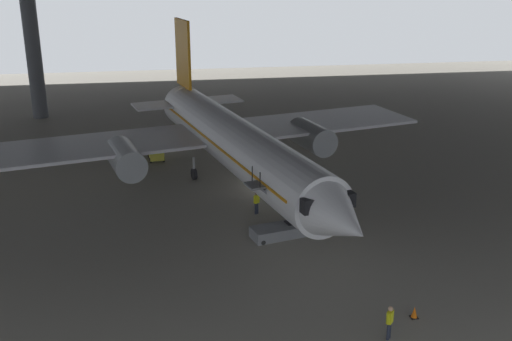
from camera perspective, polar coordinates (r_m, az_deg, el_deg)
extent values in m
plane|color=gray|center=(46.10, 0.57, -1.61)|extent=(110.00, 110.00, 0.00)
cylinder|color=#4C4F54|center=(69.92, -20.30, 11.43)|extent=(1.61, 1.61, 16.82)
cylinder|color=white|center=(45.33, -1.98, 2.62)|extent=(10.06, 27.81, 3.72)
cone|color=white|center=(32.12, 7.95, -4.61)|extent=(4.58, 5.18, 3.64)
cube|color=black|center=(33.82, 5.98, -2.44)|extent=(3.68, 3.26, 0.82)
cone|color=white|center=(59.58, -7.34, 6.83)|extent=(4.46, 6.52, 3.16)
cube|color=orange|center=(56.56, -6.88, 10.86)|extent=(1.18, 4.00, 6.08)
cube|color=white|center=(57.14, -3.90, 6.61)|extent=(5.31, 4.06, 0.16)
cube|color=white|center=(55.72, -8.99, 6.10)|extent=(5.31, 4.06, 0.16)
cube|color=white|center=(53.27, 6.04, 4.61)|extent=(16.69, 10.19, 0.24)
cylinder|color=#9EA3A8|center=(50.86, 5.25, 3.18)|extent=(3.36, 5.23, 2.30)
cube|color=white|center=(47.40, -14.90, 2.25)|extent=(16.69, 10.19, 0.24)
cylinder|color=#9EA3A8|center=(45.94, -12.17, 1.09)|extent=(3.36, 5.23, 2.30)
cube|color=orange|center=(45.25, -1.99, 2.96)|extent=(9.66, 25.85, 0.16)
cylinder|color=#9EA3A8|center=(38.02, 3.06, -4.23)|extent=(0.20, 0.20, 1.15)
cylinder|color=black|center=(38.34, 3.04, -5.32)|extent=(0.50, 0.95, 0.90)
cylinder|color=#9EA3A8|center=(49.24, -0.40, 1.29)|extent=(0.20, 0.20, 1.15)
cylinder|color=black|center=(49.49, -0.40, 0.41)|extent=(0.50, 0.95, 0.90)
cylinder|color=#9EA3A8|center=(47.68, -5.87, 0.59)|extent=(0.20, 0.20, 1.15)
cylinder|color=black|center=(47.94, -5.84, -0.32)|extent=(0.50, 0.95, 0.90)
cube|color=slate|center=(38.04, 2.42, -5.69)|extent=(4.05, 2.34, 0.70)
cube|color=slate|center=(37.32, 2.46, -3.14)|extent=(3.74, 2.09, 3.04)
cube|color=slate|center=(36.13, 0.01, -1.38)|extent=(1.37, 1.52, 0.12)
cylinder|color=black|center=(35.43, 0.38, -0.94)|extent=(0.06, 0.06, 1.00)
cylinder|color=black|center=(36.48, -0.36, -0.34)|extent=(0.06, 0.06, 1.00)
cylinder|color=black|center=(36.97, 0.68, -6.78)|extent=(0.32, 0.19, 0.30)
cylinder|color=black|center=(38.13, -0.16, -5.94)|extent=(0.32, 0.19, 0.30)
cylinder|color=black|center=(38.19, 5.00, -5.97)|extent=(0.32, 0.19, 0.30)
cylinder|color=black|center=(39.32, 4.05, -5.18)|extent=(0.32, 0.19, 0.30)
cylinder|color=#232838|center=(28.94, 12.31, -14.59)|extent=(0.14, 0.14, 0.85)
cylinder|color=#232838|center=(29.09, 12.44, -14.41)|extent=(0.14, 0.14, 0.85)
cube|color=yellow|center=(28.63, 12.48, -13.29)|extent=(0.40, 0.42, 0.60)
cylinder|color=yellow|center=(28.43, 12.31, -13.46)|extent=(0.09, 0.09, 0.57)
cylinder|color=yellow|center=(28.80, 12.65, -13.02)|extent=(0.09, 0.09, 0.57)
sphere|color=tan|center=(28.41, 12.54, -12.56)|extent=(0.23, 0.23, 0.23)
cylinder|color=#232838|center=(41.19, -0.04, -3.61)|extent=(0.14, 0.14, 0.79)
cylinder|color=#232838|center=(41.31, 0.14, -3.54)|extent=(0.14, 0.14, 0.79)
cube|color=yellow|center=(40.99, 0.05, -2.70)|extent=(0.42, 0.39, 0.56)
cylinder|color=yellow|center=(40.83, -0.17, -2.75)|extent=(0.09, 0.09, 0.53)
cylinder|color=yellow|center=(41.14, 0.27, -2.58)|extent=(0.09, 0.09, 0.53)
sphere|color=#8C6647|center=(40.85, 0.05, -2.19)|extent=(0.21, 0.21, 0.21)
cube|color=black|center=(31.01, 14.62, -13.20)|extent=(0.36, 0.36, 0.04)
cone|color=orange|center=(30.85, 14.66, -12.73)|extent=(0.30, 0.30, 0.56)
cube|color=yellow|center=(53.15, -9.38, 1.58)|extent=(1.40, 2.30, 0.70)
cylinder|color=black|center=(52.54, -8.67, 1.03)|extent=(0.22, 0.45, 0.44)
cylinder|color=black|center=(52.45, -9.87, 0.94)|extent=(0.22, 0.45, 0.44)
cylinder|color=black|center=(54.05, -8.86, 1.54)|extent=(0.22, 0.45, 0.44)
cylinder|color=black|center=(53.97, -10.02, 1.45)|extent=(0.22, 0.45, 0.44)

